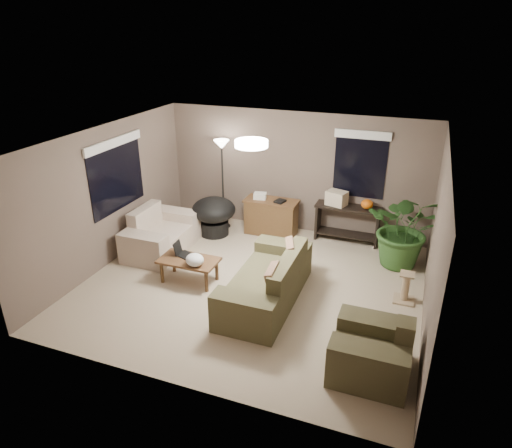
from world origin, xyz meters
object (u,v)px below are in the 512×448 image
at_px(armchair, 372,352).
at_px(desk, 271,217).
at_px(loveseat, 160,236).
at_px(console_table, 347,221).
at_px(main_sofa, 268,284).
at_px(houseplant, 404,237).
at_px(floor_lamp, 222,155).
at_px(coffee_table, 189,263).
at_px(papasan_chair, 214,213).
at_px(cat_scratching_post, 405,289).

relative_size(armchair, desk, 0.91).
xyz_separation_m(loveseat, console_table, (3.32, 1.67, 0.14)).
bearing_deg(desk, armchair, -54.11).
height_order(main_sofa, houseplant, houseplant).
xyz_separation_m(main_sofa, floor_lamp, (-1.85, 2.38, 1.30)).
xyz_separation_m(loveseat, coffee_table, (1.09, -0.86, 0.06)).
bearing_deg(main_sofa, desk, 107.76).
bearing_deg(papasan_chair, console_table, 13.76).
bearing_deg(floor_lamp, houseplant, -6.60).
relative_size(main_sofa, houseplant, 1.51).
xyz_separation_m(armchair, coffee_table, (-3.21, 1.17, 0.06)).
bearing_deg(houseplant, armchair, -92.73).
xyz_separation_m(main_sofa, armchair, (1.76, -1.09, 0.00)).
bearing_deg(desk, console_table, 7.48).
bearing_deg(armchair, cat_scratching_post, 81.11).
distance_m(console_table, houseplant, 1.31).
relative_size(coffee_table, desk, 0.91).
relative_size(main_sofa, armchair, 2.20).
height_order(armchair, papasan_chair, armchair).
height_order(main_sofa, cat_scratching_post, main_sofa).
distance_m(floor_lamp, cat_scratching_post, 4.45).
xyz_separation_m(loveseat, desk, (1.78, 1.47, 0.08)).
xyz_separation_m(desk, cat_scratching_post, (2.81, -1.67, -0.16)).
relative_size(desk, papasan_chair, 1.17).
bearing_deg(armchair, loveseat, 154.78).
bearing_deg(main_sofa, papasan_chair, 133.74).
xyz_separation_m(papasan_chair, houseplant, (3.78, -0.01, 0.10)).
bearing_deg(desk, floor_lamp, -178.92).
distance_m(main_sofa, floor_lamp, 3.29).
bearing_deg(papasan_chair, floor_lamp, 86.57).
relative_size(armchair, cat_scratching_post, 2.00).
bearing_deg(armchair, papasan_chair, 140.00).
bearing_deg(houseplant, papasan_chair, 179.88).
xyz_separation_m(main_sofa, loveseat, (-2.55, 0.94, 0.00)).
height_order(loveseat, floor_lamp, floor_lamp).
bearing_deg(floor_lamp, desk, 1.08).
relative_size(main_sofa, desk, 2.00).
distance_m(coffee_table, floor_lamp, 2.64).
distance_m(loveseat, desk, 2.30).
relative_size(desk, floor_lamp, 0.58).
relative_size(coffee_table, console_table, 0.77).
bearing_deg(desk, papasan_chair, -158.01).
height_order(desk, houseplant, houseplant).
bearing_deg(console_table, floor_lamp, -175.13).
xyz_separation_m(console_table, cat_scratching_post, (1.27, -1.87, -0.22)).
height_order(loveseat, coffee_table, loveseat).
height_order(armchair, console_table, armchair).
relative_size(loveseat, coffee_table, 1.60).
relative_size(desk, console_table, 0.85).
bearing_deg(main_sofa, houseplant, 45.73).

